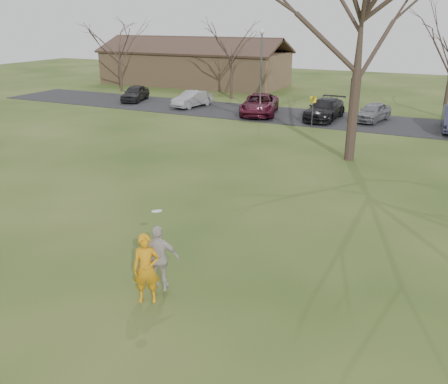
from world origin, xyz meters
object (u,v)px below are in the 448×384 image
at_px(building, 194,66).
at_px(lamp_post, 261,64).
at_px(player_defender, 146,269).
at_px(car_0, 135,93).
at_px(car_2, 260,104).
at_px(car_3, 325,109).
at_px(big_tree, 362,18).
at_px(car_1, 192,99).
at_px(catching_play, 159,258).
at_px(car_4, 373,112).

relative_size(building, lamp_post, 3.29).
relative_size(player_defender, lamp_post, 0.30).
height_order(car_0, building, building).
height_order(car_2, building, building).
xyz_separation_m(car_3, big_tree, (3.83, -9.71, 6.23)).
relative_size(building, big_tree, 1.47).
relative_size(car_1, catching_play, 1.69).
distance_m(car_2, building, 18.99).
height_order(car_3, lamp_post, lamp_post).
height_order(car_3, car_4, car_3).
bearing_deg(car_2, car_1, 159.65).
relative_size(catching_play, building, 0.11).
height_order(player_defender, car_3, player_defender).
distance_m(car_2, catching_play, 25.63).
distance_m(car_1, building, 14.74).
xyz_separation_m(car_0, car_3, (17.26, -0.77, 0.05)).
distance_m(car_0, big_tree, 24.37).
xyz_separation_m(car_3, catching_play, (1.99, -24.97, 0.31)).
xyz_separation_m(car_2, lamp_post, (0.79, -1.91, 3.17)).
relative_size(player_defender, big_tree, 0.14).
xyz_separation_m(player_defender, building, (-20.03, 38.67, 0.98)).
bearing_deg(catching_play, building, 117.79).
bearing_deg(catching_play, player_defender, -108.03).
xyz_separation_m(player_defender, car_4, (1.41, 26.24, -0.26)).
height_order(car_0, car_2, car_2).
relative_size(player_defender, catching_play, 0.81).
xyz_separation_m(car_0, building, (-0.91, 12.52, 1.21)).
relative_size(car_1, car_4, 1.03).
distance_m(catching_play, lamp_post, 23.75).
xyz_separation_m(player_defender, big_tree, (1.97, 15.67, 6.05)).
distance_m(player_defender, car_4, 26.28).
bearing_deg(car_4, car_0, -165.84).
height_order(catching_play, big_tree, big_tree).
bearing_deg(player_defender, catching_play, 43.82).
bearing_deg(car_1, car_4, 12.90).
bearing_deg(building, big_tree, -46.27).
xyz_separation_m(car_1, big_tree, (15.05, -10.06, 6.31)).
bearing_deg(car_3, catching_play, -83.15).
bearing_deg(car_2, car_4, -6.44).
distance_m(player_defender, building, 43.56).
relative_size(car_2, building, 0.27).
height_order(player_defender, car_1, player_defender).
distance_m(player_defender, big_tree, 16.91).
relative_size(car_1, car_3, 0.79).
height_order(car_0, car_4, car_0).
relative_size(car_2, lamp_post, 0.87).
distance_m(car_0, catching_play, 32.14).
height_order(player_defender, car_4, player_defender).
distance_m(car_4, big_tree, 12.32).
bearing_deg(car_3, car_2, -174.19).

